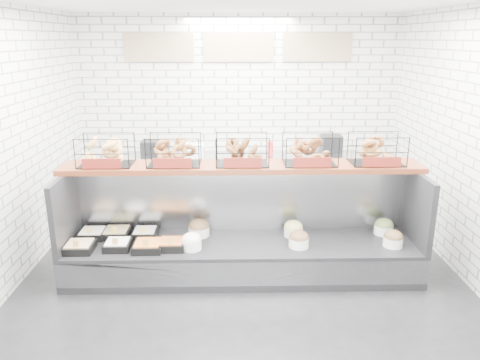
{
  "coord_description": "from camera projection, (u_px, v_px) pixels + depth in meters",
  "views": [
    {
      "loc": [
        -0.14,
        -4.62,
        2.64
      ],
      "look_at": [
        -0.03,
        0.45,
        1.09
      ],
      "focal_mm": 35.0,
      "sensor_mm": 36.0,
      "label": 1
    }
  ],
  "objects": [
    {
      "name": "bagel_shelf",
      "position": [
        242.0,
        154.0,
        5.28
      ],
      "size": [
        4.1,
        0.5,
        0.4
      ],
      "color": "#522111",
      "rests_on": "display_case"
    },
    {
      "name": "ground",
      "position": [
        243.0,
        286.0,
        5.19
      ],
      "size": [
        5.5,
        5.5,
        0.0
      ],
      "primitive_type": "plane",
      "color": "black",
      "rests_on": "ground"
    },
    {
      "name": "prep_counter",
      "position": [
        239.0,
        181.0,
        7.38
      ],
      "size": [
        4.0,
        0.6,
        1.2
      ],
      "color": "#93969B",
      "rests_on": "ground"
    },
    {
      "name": "display_case",
      "position": [
        240.0,
        246.0,
        5.42
      ],
      "size": [
        4.0,
        0.9,
        1.2
      ],
      "color": "black",
      "rests_on": "ground"
    },
    {
      "name": "room_shell",
      "position": [
        242.0,
        93.0,
        5.17
      ],
      "size": [
        5.02,
        5.51,
        3.01
      ],
      "color": "silver",
      "rests_on": "ground"
    }
  ]
}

